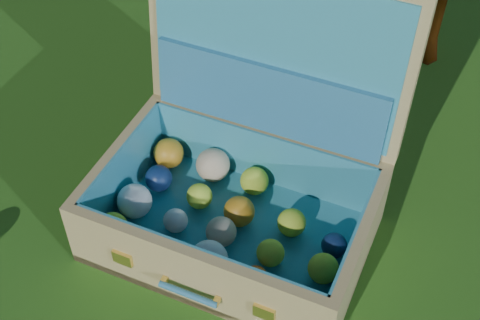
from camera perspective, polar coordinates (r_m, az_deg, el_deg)
ground at (r=1.67m, az=-4.41°, el=-7.31°), size 60.00×60.00×0.00m
suitcase at (r=1.60m, az=0.24°, el=-0.52°), size 0.74×0.63×0.63m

